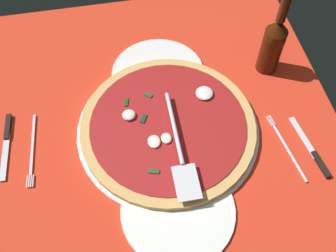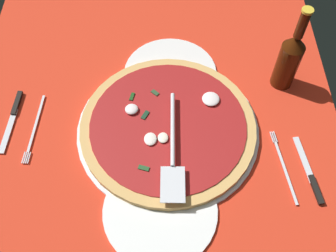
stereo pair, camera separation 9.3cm
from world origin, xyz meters
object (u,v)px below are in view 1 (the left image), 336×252
pizza_server (179,148)px  beer_bottle (273,43)px  dinner_plate_left (158,73)px  dinner_plate_right (178,210)px  place_setting_far (300,150)px  place_setting_near (19,145)px  pizza (168,126)px

pizza_server → beer_bottle: bearing=128.7°
dinner_plate_left → pizza_server: bearing=0.9°
dinner_plate_right → place_setting_far: 32.34cm
dinner_plate_right → place_setting_near: 40.68cm
pizza → place_setting_near: pizza is taller
pizza → dinner_plate_right: bearing=-4.8°
pizza → place_setting_near: size_ratio=2.04×
dinner_plate_left → beer_bottle: beer_bottle is taller
pizza → pizza_server: size_ratio=1.50×
dinner_plate_left → pizza: pizza is taller
dinner_plate_right → beer_bottle: size_ratio=1.00×
dinner_plate_left → place_setting_far: (29.22, 28.63, -0.15)cm
dinner_plate_left → pizza_server: 25.93cm
place_setting_far → beer_bottle: 27.65cm
pizza → beer_bottle: beer_bottle is taller
pizza → dinner_plate_left: bearing=178.0°
dinner_plate_right → place_setting_near: place_setting_near is taller
place_setting_near → dinner_plate_left: bearing=116.7°
dinner_plate_right → pizza_server: (-12.79, 2.76, 3.89)cm
place_setting_near → beer_bottle: beer_bottle is taller
place_setting_far → beer_bottle: (-26.19, 0.39, 8.86)cm
beer_bottle → pizza_server: bearing=-51.7°
pizza_server → place_setting_near: pizza_server is taller
dinner_plate_left → dinner_plate_right: same height
pizza → pizza_server: pizza_server is taller
dinner_plate_left → place_setting_far: place_setting_far is taller
pizza_server → dinner_plate_right: bearing=-11.7°
pizza_server → place_setting_near: (-9.99, -36.46, -4.04)cm
dinner_plate_right → beer_bottle: bearing=138.4°
dinner_plate_right → pizza_server: size_ratio=0.88×
dinner_plate_right → pizza: (-20.66, 1.74, 1.38)cm
dinner_plate_right → place_setting_near: size_ratio=1.19×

